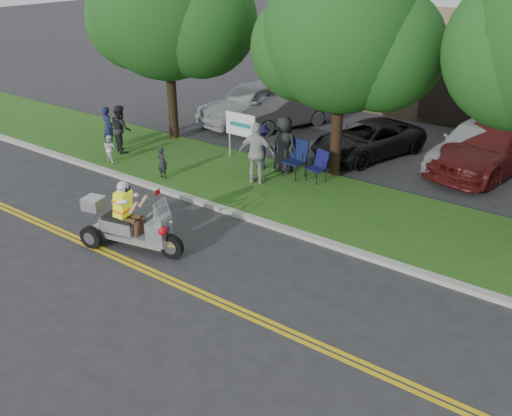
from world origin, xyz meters
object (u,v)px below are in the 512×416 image
Objects in this scene: parked_car_far_left at (252,102)px; parked_car_far_right at (477,144)px; lawn_chair_a at (297,156)px; parked_car_right at (492,147)px; spectator_adult_right at (257,153)px; spectator_adult_mid at (121,129)px; parked_car_left at (283,110)px; trike_scooter at (129,226)px; lawn_chair_b at (319,164)px; spectator_adult_left at (108,128)px; parked_car_mid at (368,139)px.

parked_car_far_right is at bearing 15.43° from parked_car_far_left.
parked_car_right reaches higher than lawn_chair_a.
parked_car_far_right is (5.18, 5.75, -0.27)m from spectator_adult_right.
spectator_adult_mid is 0.39× the size of parked_car_left.
parked_car_left is at bearing -165.04° from parked_car_right.
trike_scooter is at bearing -108.67° from parked_car_far_right.
trike_scooter is 1.41× the size of spectator_adult_right.
parked_car_far_right is at bearing 52.48° from lawn_chair_a.
lawn_chair_a is 1.47m from spectator_adult_right.
parked_car_far_right is at bearing 65.12° from lawn_chair_b.
lawn_chair_a is at bearing -150.61° from spectator_adult_left.
parked_car_mid is at bearing -128.21° from spectator_adult_right.
spectator_adult_mid is at bearing -142.37° from parked_car_far_right.
parked_car_right is at bearing 15.69° from parked_car_far_left.
parked_car_far_left is at bearing 157.75° from lawn_chair_b.
spectator_adult_right is 7.03m from parked_car_far_left.
parked_car_right is at bearing -124.56° from spectator_adult_mid.
trike_scooter is 0.58× the size of parked_car_far_right.
spectator_adult_right is 8.13m from parked_car_right.
lawn_chair_b is 0.22× the size of parked_car_mid.
lawn_chair_a is at bearing 68.97° from trike_scooter.
lawn_chair_a is 0.76× the size of spectator_adult_left.
lawn_chair_a is 0.27× the size of parked_car_mid.
parked_car_right is at bearing 36.42° from parked_car_mid.
parked_car_left reaches higher than parked_car_mid.
trike_scooter is 0.63× the size of parked_car_mid.
lawn_chair_a is at bearing -126.54° from parked_car_far_right.
parked_car_far_right is (3.66, 4.45, 0.16)m from lawn_chair_b.
lawn_chair_b is at bearing -139.70° from spectator_adult_mid.
parked_car_right is (5.99, 10.93, 0.17)m from trike_scooter.
parked_car_mid is at bearing -132.12° from spectator_adult_left.
trike_scooter is 5.16m from spectator_adult_right.
spectator_adult_right is 0.46× the size of parked_car_left.
trike_scooter is at bearing -82.09° from parked_car_mid.
parked_car_mid is at bearing 81.02° from lawn_chair_a.
parked_car_far_right reaches higher than parked_car_right.
spectator_adult_mid is at bearing -158.32° from lawn_chair_a.
lawn_chair_b is 0.23× the size of parked_car_left.
spectator_adult_mid is at bearing -94.09° from parked_car_left.
parked_car_far_left is at bearing -77.27° from spectator_adult_mid.
spectator_adult_left is 0.33× the size of parked_car_far_right.
parked_car_far_right is at bearing 22.32° from parked_car_left.
spectator_adult_left is (-7.12, -1.73, 0.12)m from lawn_chair_a.
parked_car_mid is (8.08, 5.09, -0.28)m from spectator_adult_left.
lawn_chair_b is 0.18× the size of parked_car_right.
lawn_chair_a reaches higher than lawn_chair_b.
parked_car_right reaches higher than lawn_chair_b.
lawn_chair_a is 6.61m from parked_car_far_left.
parked_car_right is (8.38, 0.07, 0.10)m from parked_car_left.
parked_car_far_right reaches higher than lawn_chair_b.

